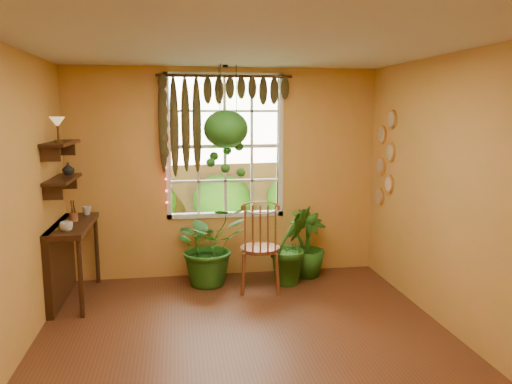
# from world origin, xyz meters

# --- Properties ---
(floor) EXTENTS (4.50, 4.50, 0.00)m
(floor) POSITION_xyz_m (0.00, 0.00, 0.00)
(floor) COLOR #5B2C1A
(floor) RESTS_ON ground
(ceiling) EXTENTS (4.50, 4.50, 0.00)m
(ceiling) POSITION_xyz_m (0.00, 0.00, 2.70)
(ceiling) COLOR silver
(ceiling) RESTS_ON wall_back
(wall_back) EXTENTS (4.00, 0.00, 4.00)m
(wall_back) POSITION_xyz_m (0.00, 2.25, 1.35)
(wall_back) COLOR #E2924D
(wall_back) RESTS_ON floor
(wall_left) EXTENTS (0.00, 4.50, 4.50)m
(wall_left) POSITION_xyz_m (-2.00, 0.00, 1.35)
(wall_left) COLOR #E2924D
(wall_left) RESTS_ON floor
(wall_right) EXTENTS (0.00, 4.50, 4.50)m
(wall_right) POSITION_xyz_m (2.00, 0.00, 1.35)
(wall_right) COLOR #E2924D
(wall_right) RESTS_ON floor
(window) EXTENTS (1.52, 0.10, 1.86)m
(window) POSITION_xyz_m (0.00, 2.28, 1.70)
(window) COLOR white
(window) RESTS_ON wall_back
(valance_vine) EXTENTS (1.70, 0.12, 1.10)m
(valance_vine) POSITION_xyz_m (-0.08, 2.16, 2.28)
(valance_vine) COLOR #3C2210
(valance_vine) RESTS_ON window
(string_lights) EXTENTS (0.03, 0.03, 1.54)m
(string_lights) POSITION_xyz_m (-0.76, 2.19, 1.75)
(string_lights) COLOR #FF2633
(string_lights) RESTS_ON window
(wall_plates) EXTENTS (0.04, 0.32, 1.10)m
(wall_plates) POSITION_xyz_m (1.98, 1.79, 1.55)
(wall_plates) COLOR #F3E2C7
(wall_plates) RESTS_ON wall_right
(counter_ledge) EXTENTS (0.40, 1.20, 0.90)m
(counter_ledge) POSITION_xyz_m (-1.91, 1.60, 0.55)
(counter_ledge) COLOR #3C2210
(counter_ledge) RESTS_ON floor
(shelf_lower) EXTENTS (0.25, 0.90, 0.04)m
(shelf_lower) POSITION_xyz_m (-1.88, 1.60, 1.40)
(shelf_lower) COLOR #3C2210
(shelf_lower) RESTS_ON wall_left
(shelf_upper) EXTENTS (0.25, 0.90, 0.04)m
(shelf_upper) POSITION_xyz_m (-1.88, 1.60, 1.80)
(shelf_upper) COLOR #3C2210
(shelf_upper) RESTS_ON wall_left
(backyard) EXTENTS (14.00, 10.00, 12.00)m
(backyard) POSITION_xyz_m (0.24, 6.87, 1.28)
(backyard) COLOR #23631C
(backyard) RESTS_ON ground
(windsor_chair) EXTENTS (0.55, 0.58, 1.30)m
(windsor_chair) POSITION_xyz_m (0.34, 1.57, 0.38)
(windsor_chair) COLOR brown
(windsor_chair) RESTS_ON floor
(potted_plant_left) EXTENTS (1.15, 1.09, 1.01)m
(potted_plant_left) POSITION_xyz_m (-0.24, 1.89, 0.50)
(potted_plant_left) COLOR #164312
(potted_plant_left) RESTS_ON floor
(potted_plant_mid) EXTENTS (0.66, 0.59, 0.99)m
(potted_plant_mid) POSITION_xyz_m (0.77, 1.75, 0.50)
(potted_plant_mid) COLOR #164312
(potted_plant_mid) RESTS_ON floor
(potted_plant_right) EXTENTS (0.62, 0.62, 0.87)m
(potted_plant_right) POSITION_xyz_m (1.03, 1.99, 0.43)
(potted_plant_right) COLOR #164312
(potted_plant_right) RESTS_ON floor
(hanging_basket) EXTENTS (0.54, 0.54, 1.37)m
(hanging_basket) POSITION_xyz_m (-0.02, 1.96, 1.89)
(hanging_basket) COLOR black
(hanging_basket) RESTS_ON ceiling
(cup_a) EXTENTS (0.17, 0.17, 0.10)m
(cup_a) POSITION_xyz_m (-1.78, 1.19, 0.95)
(cup_a) COLOR silver
(cup_a) RESTS_ON counter_ledge
(cup_b) EXTENTS (0.14, 0.14, 0.10)m
(cup_b) POSITION_xyz_m (-1.72, 2.06, 0.95)
(cup_b) COLOR beige
(cup_b) RESTS_ON counter_ledge
(brush_jar) EXTENTS (0.08, 0.08, 0.31)m
(brush_jar) POSITION_xyz_m (-1.80, 1.69, 1.02)
(brush_jar) COLOR brown
(brush_jar) RESTS_ON counter_ledge
(shelf_vase) EXTENTS (0.17, 0.17, 0.14)m
(shelf_vase) POSITION_xyz_m (-1.87, 1.88, 1.49)
(shelf_vase) COLOR #B2AD99
(shelf_vase) RESTS_ON shelf_lower
(tiffany_lamp) EXTENTS (0.16, 0.16, 0.27)m
(tiffany_lamp) POSITION_xyz_m (-1.86, 1.44, 2.02)
(tiffany_lamp) COLOR brown
(tiffany_lamp) RESTS_ON shelf_upper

